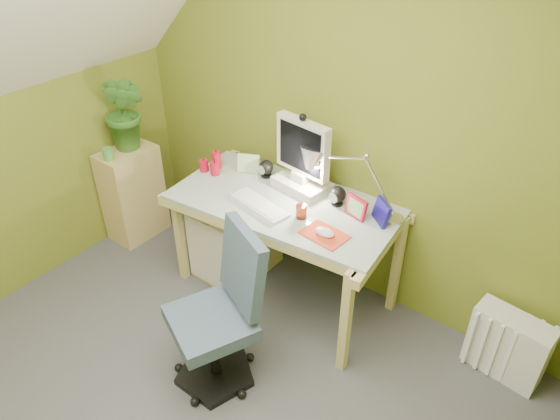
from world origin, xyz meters
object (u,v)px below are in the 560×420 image
Objects in this scene: desk at (284,249)px; task_chair at (210,322)px; desk_lamp at (370,171)px; potted_plant at (125,112)px; monitor at (303,148)px; radiator at (508,345)px; side_ledge at (133,193)px.

task_chair reaches higher than desk.
desk_lamp is 1.01× the size of potted_plant.
radiator is (1.38, 0.05, -0.81)m from monitor.
monitor is 1.14m from task_chair.
desk is 0.80m from task_chair.
radiator is (0.93, 0.05, -0.81)m from desk_lamp.
side_ledge is at bearing -105.87° from potted_plant.
potted_plant is at bearing -160.10° from monitor.
desk is at bearing -164.05° from radiator.
monitor is at bearing 120.33° from task_chair.
monitor is 1.37× the size of radiator.
radiator is at bearing 9.66° from monitor.
radiator is (1.27, 1.02, -0.22)m from task_chair.
monitor reaches higher than radiator.
side_ledge is (-1.76, -0.33, -0.66)m from desk_lamp.
monitor is 1.00× the size of desk_lamp.
side_ledge is (-1.31, -0.15, -0.01)m from desk.
desk is 1.90× the size of side_ledge.
desk is 1.44m from potted_plant.
monitor reaches higher than task_chair.
task_chair is at bearing -26.00° from potted_plant.
desk_lamp is at bearing 10.71° from side_ledge.
desk reaches higher than side_ledge.
desk is at bearing -82.41° from monitor.
radiator is (2.67, 0.33, -0.79)m from potted_plant.
side_ledge reaches higher than radiator.
desk_lamp reaches higher than radiator.
potted_plant is at bearing -166.43° from radiator.
task_chair reaches higher than radiator.
desk_lamp is 1.23m from radiator.
monitor reaches higher than side_ledge.
desk is at bearing -171.50° from desk_lamp.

